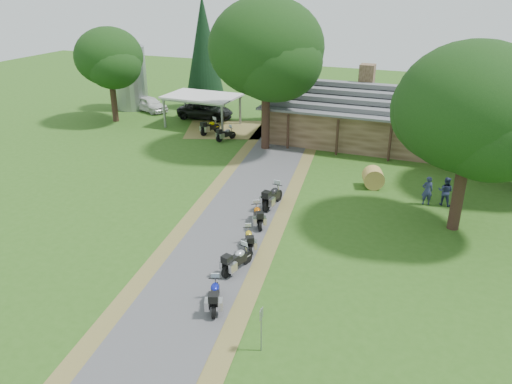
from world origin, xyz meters
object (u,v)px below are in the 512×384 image
at_px(motorcycle_row_e, 273,195).
at_px(motorcycle_carport_b, 226,133).
at_px(lodge, 399,115).
at_px(car_white_sedan, 150,102).
at_px(motorcycle_row_d, 258,215).
at_px(car_dark_suv, 205,107).
at_px(motorcycle_row_c, 249,238).
at_px(carport, 203,111).
at_px(motorcycle_row_b, 237,259).
at_px(hay_bale, 373,178).
at_px(motorcycle_row_a, 215,294).
at_px(motorcycle_carport_a, 210,126).
at_px(silo, 130,75).

xyz_separation_m(motorcycle_row_e, motorcycle_carport_b, (-8.19, 11.10, -0.11)).
bearing_deg(lodge, car_white_sedan, 175.42).
height_order(motorcycle_row_d, motorcycle_carport_b, motorcycle_row_d).
bearing_deg(car_dark_suv, car_white_sedan, 81.12).
bearing_deg(lodge, motorcycle_row_c, -103.14).
distance_m(carport, motorcycle_row_b, 25.46).
distance_m(motorcycle_row_d, hay_bale, 9.38).
bearing_deg(motorcycle_row_c, car_dark_suv, 3.82).
height_order(motorcycle_row_d, motorcycle_row_e, motorcycle_row_e).
bearing_deg(hay_bale, lodge, 88.54).
relative_size(motorcycle_row_a, motorcycle_row_d, 1.01).
bearing_deg(hay_bale, motorcycle_carport_a, 155.41).
height_order(motorcycle_row_a, motorcycle_row_c, motorcycle_row_a).
distance_m(carport, motorcycle_row_a, 28.13).
distance_m(carport, car_white_sedan, 8.12).
distance_m(lodge, car_white_sedan, 25.21).
height_order(car_dark_suv, motorcycle_row_c, car_dark_suv).
bearing_deg(motorcycle_carport_b, carport, 75.25).
bearing_deg(motorcycle_row_b, carport, 46.38).
distance_m(motorcycle_row_b, motorcycle_row_c, 2.17).
bearing_deg(hay_bale, motorcycle_row_d, -122.94).
distance_m(carport, motorcycle_carport_b, 5.24).
xyz_separation_m(lodge, silo, (-27.52, 2.45, 1.00)).
height_order(motorcycle_row_a, motorcycle_row_d, motorcycle_row_a).
xyz_separation_m(motorcycle_row_e, hay_bale, (5.15, 5.26, -0.06)).
relative_size(car_white_sedan, car_dark_suv, 0.97).
distance_m(silo, car_white_sedan, 3.51).
bearing_deg(car_white_sedan, motorcycle_row_a, -120.35).
distance_m(carport, motorcycle_row_d, 21.00).
height_order(lodge, motorcycle_carport_b, lodge).
relative_size(car_white_sedan, motorcycle_carport_b, 3.14).
bearing_deg(hay_bale, motorcycle_row_b, -108.69).
distance_m(carport, hay_bale, 19.58).
relative_size(carport, motorcycle_row_d, 3.53).
relative_size(silo, motorcycle_row_a, 3.66).
height_order(motorcycle_row_d, hay_bale, hay_bale).
bearing_deg(motorcycle_carport_a, hay_bale, -96.94).
height_order(silo, hay_bale, silo).
distance_m(motorcycle_row_e, motorcycle_carport_b, 13.80).
bearing_deg(motorcycle_row_a, silo, 17.71).
bearing_deg(car_white_sedan, motorcycle_row_b, -117.56).
xyz_separation_m(silo, motorcycle_row_d, (22.16, -20.42, -2.81)).
xyz_separation_m(motorcycle_row_c, motorcycle_carport_a, (-10.87, 17.56, 0.11)).
bearing_deg(lodge, motorcycle_row_d, -106.60).
height_order(motorcycle_row_e, motorcycle_carport_a, motorcycle_row_e).
bearing_deg(car_dark_suv, motorcycle_row_c, -153.48).
bearing_deg(motorcycle_row_d, lodge, -46.57).
bearing_deg(motorcycle_carport_b, motorcycle_carport_a, 86.10).
height_order(carport, motorcycle_carport_b, carport).
distance_m(lodge, car_dark_suv, 18.56).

